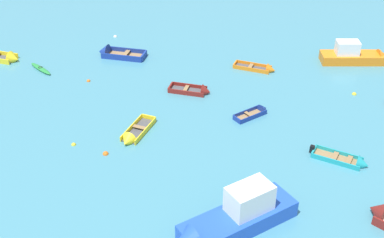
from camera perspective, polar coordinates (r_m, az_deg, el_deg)
name	(u,v)px	position (r m, az deg, el deg)	size (l,w,h in m)	color
motor_launch_blue_near_left	(232,219)	(25.61, 4.50, -11.21)	(6.42, 5.94, 2.65)	blue
kayak_green_cluster_outer	(41,69)	(42.38, -16.68, 5.46)	(2.53, 2.02, 0.27)	#288C3D
rowboat_yellow_far_right	(132,137)	(32.48, -6.76, -1.98)	(1.80, 3.61, 0.99)	#4C4C51
motor_launch_orange_far_left	(357,55)	(43.85, 18.07, 6.82)	(5.81, 2.43, 2.11)	orange
rowboat_deep_blue_back_row_right	(112,53)	(43.51, -8.96, 7.33)	(4.14, 1.77, 1.38)	#99754C
rowboat_turquoise_midfield_left	(351,162)	(31.58, 17.48, -4.60)	(3.54, 2.03, 0.98)	#99754C
rowboat_maroon_far_back	(198,91)	(37.30, 0.72, 3.16)	(3.21, 1.44, 1.05)	#4C4C51
rowboat_yellow_cluster_inner	(7,58)	(44.86, -20.14, 6.43)	(3.88, 1.80, 1.23)	#4C4C51
rowboat_orange_back_row_left	(263,69)	(40.91, 8.04, 5.60)	(3.49, 1.67, 0.95)	#4C4C51
rowboat_deep_blue_foreground_center	(257,112)	(35.09, 7.34, 0.80)	(2.48, 2.44, 0.77)	#99754C
mooring_buoy_between_boats_right	(89,81)	(39.79, -11.58, 4.19)	(0.29, 0.29, 0.29)	orange
mooring_buoy_far_field	(106,154)	(31.44, -9.70, -3.92)	(0.36, 0.36, 0.36)	orange
mooring_buoy_midfield	(354,94)	(39.06, 17.80, 2.66)	(0.34, 0.34, 0.34)	yellow
mooring_buoy_outer_edge	(115,37)	(47.25, -8.64, 9.14)	(0.33, 0.33, 0.33)	silver
mooring_buoy_between_boats_left	(74,145)	(32.64, -13.18, -2.86)	(0.30, 0.30, 0.30)	yellow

